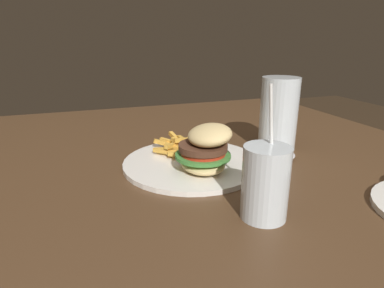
{
  "coord_description": "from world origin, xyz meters",
  "views": [
    {
      "loc": [
        0.49,
        -0.26,
        0.98
      ],
      "look_at": [
        -0.11,
        -0.05,
        0.77
      ],
      "focal_mm": 30.0,
      "sensor_mm": 36.0,
      "label": 1
    }
  ],
  "objects_px": {
    "meal_plate_near": "(197,156)",
    "beer_glass": "(279,115)",
    "juice_glass": "(265,186)",
    "spoon": "(284,156)"
  },
  "relations": [
    {
      "from": "meal_plate_near",
      "to": "beer_glass",
      "type": "xyz_separation_m",
      "value": [
        -0.05,
        0.22,
        0.06
      ]
    },
    {
      "from": "meal_plate_near",
      "to": "juice_glass",
      "type": "height_order",
      "value": "juice_glass"
    },
    {
      "from": "meal_plate_near",
      "to": "juice_glass",
      "type": "xyz_separation_m",
      "value": [
        0.21,
        0.03,
        0.02
      ]
    },
    {
      "from": "meal_plate_near",
      "to": "juice_glass",
      "type": "bearing_deg",
      "value": 8.38
    },
    {
      "from": "juice_glass",
      "to": "spoon",
      "type": "distance_m",
      "value": 0.26
    },
    {
      "from": "meal_plate_near",
      "to": "spoon",
      "type": "height_order",
      "value": "meal_plate_near"
    },
    {
      "from": "beer_glass",
      "to": "juice_glass",
      "type": "distance_m",
      "value": 0.33
    },
    {
      "from": "juice_glass",
      "to": "spoon",
      "type": "bearing_deg",
      "value": 138.79
    },
    {
      "from": "beer_glass",
      "to": "spoon",
      "type": "bearing_deg",
      "value": -19.92
    },
    {
      "from": "beer_glass",
      "to": "juice_glass",
      "type": "xyz_separation_m",
      "value": [
        0.26,
        -0.19,
        -0.03
      ]
    }
  ]
}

